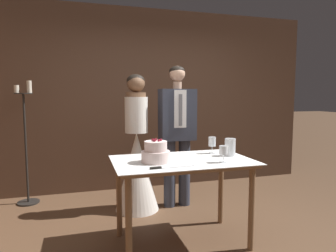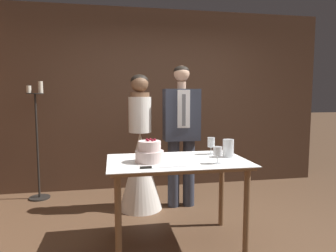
{
  "view_description": "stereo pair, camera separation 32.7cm",
  "coord_description": "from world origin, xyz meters",
  "views": [
    {
      "loc": [
        -1.09,
        -2.52,
        1.43
      ],
      "look_at": [
        -0.18,
        0.61,
        1.1
      ],
      "focal_mm": 32.0,
      "sensor_mm": 36.0,
      "label": 1
    },
    {
      "loc": [
        -0.77,
        -2.6,
        1.43
      ],
      "look_at": [
        -0.18,
        0.61,
        1.1
      ],
      "focal_mm": 32.0,
      "sensor_mm": 36.0,
      "label": 2
    }
  ],
  "objects": [
    {
      "name": "groom",
      "position": [
        0.09,
        1.09,
        1.01
      ],
      "size": [
        0.45,
        0.25,
        1.8
      ],
      "color": "#333847",
      "rests_on": "ground_plane"
    },
    {
      "name": "wine_glass_near",
      "position": [
        0.14,
        -0.09,
        0.93
      ],
      "size": [
        0.08,
        0.08,
        0.15
      ],
      "color": "silver",
      "rests_on": "cake_table"
    },
    {
      "name": "candle_stand",
      "position": [
        -1.79,
        1.72,
        0.74
      ],
      "size": [
        0.28,
        0.28,
        1.62
      ],
      "color": "black",
      "rests_on": "ground_plane"
    },
    {
      "name": "hurricane_candle",
      "position": [
        0.35,
        0.17,
        0.91
      ],
      "size": [
        0.11,
        0.11,
        0.18
      ],
      "color": "silver",
      "rests_on": "cake_table"
    },
    {
      "name": "bride",
      "position": [
        -0.44,
        1.09,
        0.63
      ],
      "size": [
        0.54,
        0.54,
        1.69
      ],
      "color": "white",
      "rests_on": "ground_plane"
    },
    {
      "name": "cake_knife",
      "position": [
        -0.44,
        -0.16,
        0.83
      ],
      "size": [
        0.4,
        0.04,
        0.02
      ],
      "rotation": [
        0.0,
        0.0,
        0.05
      ],
      "color": "silver",
      "rests_on": "cake_table"
    },
    {
      "name": "cake_table",
      "position": [
        -0.18,
        0.12,
        0.72
      ],
      "size": [
        1.31,
        0.81,
        0.82
      ],
      "color": "brown",
      "rests_on": "ground_plane"
    },
    {
      "name": "ground_plane",
      "position": [
        0.0,
        0.0,
        0.0
      ],
      "size": [
        40.0,
        40.0,
        0.0
      ],
      "primitive_type": "plane",
      "color": "brown"
    },
    {
      "name": "wall_back",
      "position": [
        0.0,
        2.05,
        1.37
      ],
      "size": [
        5.16,
        0.12,
        2.73
      ],
      "primitive_type": "cube",
      "color": "#513828",
      "rests_on": "ground_plane"
    },
    {
      "name": "wine_glass_middle",
      "position": [
        0.23,
        0.33,
        0.94
      ],
      "size": [
        0.08,
        0.08,
        0.18
      ],
      "color": "silver",
      "rests_on": "cake_table"
    },
    {
      "name": "tiered_cake",
      "position": [
        -0.45,
        0.09,
        0.91
      ],
      "size": [
        0.26,
        0.26,
        0.22
      ],
      "color": "beige",
      "rests_on": "cake_table"
    }
  ]
}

